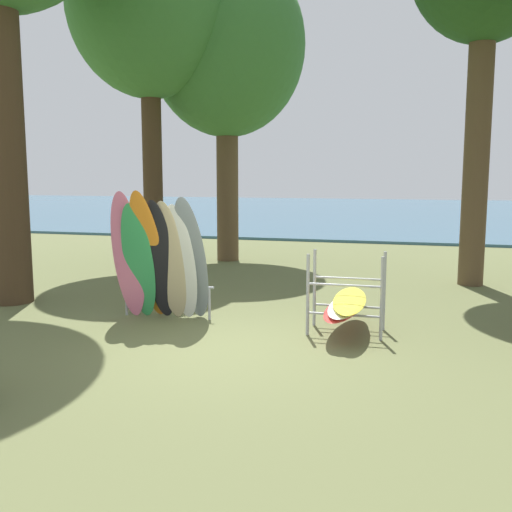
{
  "coord_description": "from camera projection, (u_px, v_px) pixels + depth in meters",
  "views": [
    {
      "loc": [
        2.49,
        -7.65,
        2.44
      ],
      "look_at": [
        -0.06,
        1.59,
        1.1
      ],
      "focal_mm": 41.17,
      "sensor_mm": 36.0,
      "label": 1
    }
  ],
  "objects": [
    {
      "name": "ground_plane",
      "position": [
        230.0,
        348.0,
        8.29
      ],
      "size": [
        80.0,
        80.0,
        0.0
      ],
      "primitive_type": "plane",
      "color": "#60663D"
    },
    {
      "name": "lake_water",
      "position": [
        378.0,
        211.0,
        38.17
      ],
      "size": [
        80.0,
        36.0,
        0.1
      ],
      "primitive_type": "cube",
      "color": "#38607A",
      "rests_on": "ground"
    },
    {
      "name": "tree_mid_behind",
      "position": [
        227.0,
        48.0,
        15.99
      ],
      "size": [
        4.29,
        4.29,
        8.4
      ],
      "color": "brown",
      "rests_on": "ground"
    },
    {
      "name": "tree_deep_back",
      "position": [
        149.0,
        5.0,
        14.67
      ],
      "size": [
        4.09,
        4.09,
        9.05
      ],
      "color": "#42301E",
      "rests_on": "ground"
    },
    {
      "name": "leaning_board_pile",
      "position": [
        159.0,
        260.0,
        9.68
      ],
      "size": [
        1.67,
        0.95,
        2.2
      ],
      "color": "pink",
      "rests_on": "ground"
    },
    {
      "name": "board_storage_rack",
      "position": [
        347.0,
        303.0,
        9.05
      ],
      "size": [
        1.15,
        2.13,
        1.25
      ],
      "color": "#9EA0A5",
      "rests_on": "ground"
    }
  ]
}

